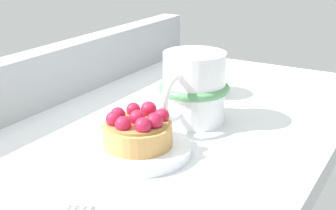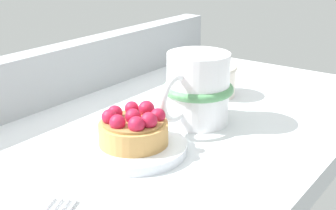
% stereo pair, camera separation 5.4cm
% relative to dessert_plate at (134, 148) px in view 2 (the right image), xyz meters
% --- Properties ---
extents(ground_plane, '(0.88, 0.42, 0.03)m').
position_rel_dessert_plate_xyz_m(ground_plane, '(0.02, 0.02, -0.02)').
color(ground_plane, silver).
extents(window_rail_back, '(0.86, 0.04, 0.08)m').
position_rel_dessert_plate_xyz_m(window_rail_back, '(0.02, 0.21, 0.04)').
color(window_rail_back, '#9EA3A8').
rests_on(window_rail_back, ground_plane).
extents(dessert_plate, '(0.12, 0.12, 0.01)m').
position_rel_dessert_plate_xyz_m(dessert_plate, '(0.00, 0.00, 0.00)').
color(dessert_plate, silver).
rests_on(dessert_plate, ground_plane).
extents(raspberry_tart, '(0.08, 0.08, 0.04)m').
position_rel_dessert_plate_xyz_m(raspberry_tart, '(0.00, -0.00, 0.02)').
color(raspberry_tart, tan).
rests_on(raspberry_tart, dessert_plate).
extents(coffee_mug, '(0.13, 0.09, 0.09)m').
position_rel_dessert_plate_xyz_m(coffee_mug, '(0.12, -0.01, 0.04)').
color(coffee_mug, white).
rests_on(coffee_mug, ground_plane).
extents(sugar_bowl, '(0.07, 0.07, 0.05)m').
position_rel_dessert_plate_xyz_m(sugar_bowl, '(0.23, 0.03, 0.02)').
color(sugar_bowl, silver).
rests_on(sugar_bowl, ground_plane).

